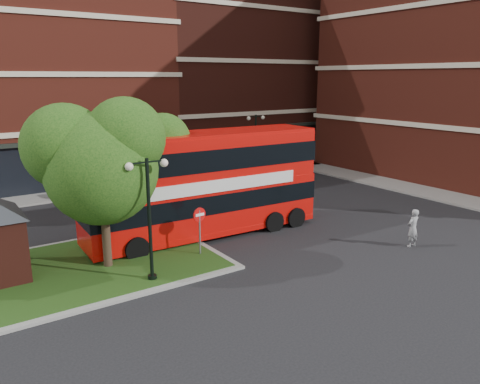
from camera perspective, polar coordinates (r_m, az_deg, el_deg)
ground at (r=21.70m, az=3.11°, el=-7.64°), size 120.00×120.00×0.00m
pavement_far at (r=35.64m, az=-13.17°, el=0.71°), size 44.00×3.00×0.12m
pavement_side at (r=34.88m, az=23.09°, el=-0.34°), size 3.00×28.00×0.12m
terrace_far_right at (r=47.88m, az=-0.95°, el=13.93°), size 18.00×12.00×16.00m
traffic_island at (r=21.02m, az=-20.10°, el=-9.05°), size 12.60×7.60×0.15m
tree_island_west at (r=19.69m, az=-16.97°, el=4.04°), size 5.40×4.71×7.21m
tree_island_east at (r=23.10m, az=-11.62°, el=4.35°), size 4.46×3.90×6.29m
lamp_island at (r=18.31m, az=-11.00°, el=-2.64°), size 1.72×0.36×5.00m
lamp_far_left at (r=34.08m, az=-9.05°, el=5.05°), size 1.72×0.36×5.00m
lamp_far_right at (r=38.14m, az=1.92°, el=6.14°), size 1.72×0.36×5.00m
bus at (r=23.55m, az=-4.44°, el=1.81°), size 12.26×3.24×4.64m
woman at (r=23.87m, az=20.33°, el=-4.13°), size 0.68×0.45×1.85m
car_silver at (r=33.48m, az=-17.07°, el=0.86°), size 4.57×2.05×1.53m
car_white at (r=35.14m, az=-6.67°, el=1.76°), size 3.90×1.51×1.27m
no_entry_sign at (r=21.00m, az=-4.96°, el=-3.66°), size 0.64×0.11×2.31m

